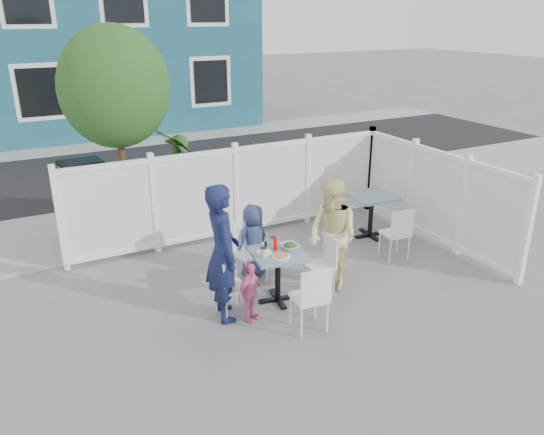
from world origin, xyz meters
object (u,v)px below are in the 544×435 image
chair_near (312,295)px  toddler (250,292)px  utility_cabinet (85,197)px  chair_right (324,260)px  main_table (278,264)px  chair_left (226,283)px  woman (332,235)px  chair_back (249,247)px  boy (253,240)px  man (223,253)px  spare_table (372,205)px

chair_near → toddler: (-0.56, 0.60, -0.12)m
utility_cabinet → chair_near: size_ratio=1.35×
chair_right → chair_near: chair_near is taller
main_table → chair_left: size_ratio=0.95×
main_table → chair_near: size_ratio=0.88×
main_table → woman: (0.88, 0.01, 0.24)m
chair_back → toddler: size_ratio=1.09×
chair_right → boy: 1.13m
utility_cabinet → main_table: utility_cabinet is taller
woman → boy: bearing=-147.5°
chair_left → boy: size_ratio=0.75×
main_table → woman: bearing=0.5°
main_table → woman: size_ratio=0.50×
utility_cabinet → toddler: size_ratio=1.50×
man → woman: 1.68m
spare_table → toddler: (-3.08, -1.49, -0.19)m
chair_back → utility_cabinet: bearing=-64.0°
chair_right → chair_back: 1.14m
spare_table → chair_left: size_ratio=0.93×
chair_right → toddler: size_ratio=1.03×
chair_near → woman: (0.87, 0.88, 0.28)m
man → toddler: bearing=-127.0°
chair_left → chair_right: (1.48, -0.02, 0.00)m
chair_back → toddler: 1.16m
spare_table → woman: size_ratio=0.48×
spare_table → chair_back: bearing=-170.2°
chair_left → boy: 1.22m
chair_left → toddler: chair_left is taller
boy → toddler: boy is taller
utility_cabinet → man: man is taller
main_table → woman: 0.91m
man → main_table: bearing=-79.8°
spare_table → toddler: size_ratio=0.96×
chair_back → chair_right: bearing=130.0°
chair_left → boy: boy is taller
main_table → chair_left: (-0.77, -0.03, -0.08)m
utility_cabinet → chair_left: bearing=-82.2°
spare_table → man: size_ratio=0.43×
chair_left → spare_table: bearing=109.4°
main_table → boy: size_ratio=0.71×
spare_table → man: man is taller
chair_near → toddler: size_ratio=1.11×
main_table → chair_right: bearing=-4.7°
boy → chair_back: bearing=20.3°
chair_right → woman: (0.17, 0.07, 0.32)m
chair_near → man: man is taller
chair_left → toddler: bearing=41.2°
chair_near → boy: size_ratio=0.81×
utility_cabinet → chair_near: (1.84, -4.84, -0.08)m
man → toddler: size_ratio=2.25×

